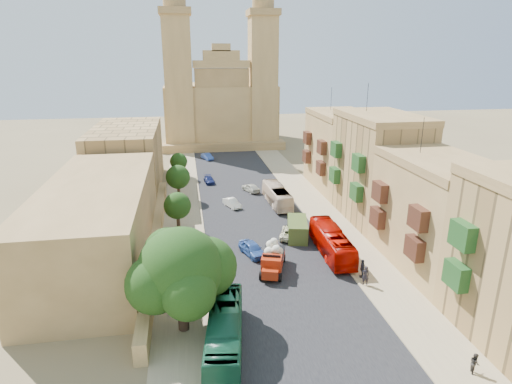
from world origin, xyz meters
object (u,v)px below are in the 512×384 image
object	(u,v)px
olive_pickup	(297,229)
pedestrian_c	(362,268)
church	(220,104)
bus_green_north	(225,332)
bus_cream_east	(277,195)
pedestrian_b	(475,363)
car_white_b	(251,188)
car_cream	(290,232)
pedestrian_a	(365,276)
ficus_tree	(182,272)
street_tree_c	(178,177)
bus_red_east	(332,242)
car_blue_b	(207,157)
car_blue_a	(252,249)
car_white_a	(232,203)
red_truck	(273,258)
street_tree_b	(177,206)
car_dkblue	(209,180)
street_tree_d	(179,162)
street_tree_a	(176,248)

from	to	relation	value
olive_pickup	pedestrian_c	xyz separation A→B (m)	(3.79, -10.44, -0.08)
church	bus_green_north	size ratio (longest dim) A/B	3.47
bus_cream_east	pedestrian_b	world-z (taller)	bus_cream_east
car_white_b	pedestrian_c	world-z (taller)	pedestrian_c
church	car_cream	bearing A→B (deg)	-86.95
pedestrian_a	pedestrian_c	xyz separation A→B (m)	(0.29, 1.43, -0.02)
ficus_tree	street_tree_c	distance (m)	32.03
bus_red_east	car_blue_b	xyz separation A→B (m)	(-10.83, 46.87, -0.80)
pedestrian_c	car_blue_a	bearing A→B (deg)	-113.11
car_white_a	bus_green_north	bearing A→B (deg)	-118.80
pedestrian_b	car_white_a	bearing A→B (deg)	37.09
car_white_b	pedestrian_a	bearing A→B (deg)	80.33
red_truck	pedestrian_b	size ratio (longest dim) A/B	3.82
olive_pickup	pedestrian_b	size ratio (longest dim) A/B	3.65
street_tree_b	car_dkblue	size ratio (longest dim) A/B	1.36
car_white_b	ficus_tree	bearing A→B (deg)	51.59
street_tree_c	ficus_tree	bearing A→B (deg)	-88.97
red_truck	car_cream	size ratio (longest dim) A/B	1.30
red_truck	car_white_b	world-z (taller)	red_truck
car_cream	street_tree_d	bearing A→B (deg)	-44.51
street_tree_a	car_dkblue	world-z (taller)	street_tree_a
street_tree_a	car_blue_a	world-z (taller)	street_tree_a
bus_cream_east	car_dkblue	bearing A→B (deg)	-56.41
pedestrian_a	pedestrian_c	distance (m)	1.46
red_truck	bus_green_north	distance (m)	12.82
bus_red_east	car_white_b	xyz separation A→B (m)	(-5.23, 23.62, -0.78)
car_cream	pedestrian_a	distance (m)	12.85
car_blue_b	bus_green_north	bearing A→B (deg)	-112.63
car_blue_a	ficus_tree	bearing A→B (deg)	-140.36
car_cream	car_blue_a	bearing A→B (deg)	58.11
car_white_b	pedestrian_c	xyz separation A→B (m)	(6.52, -29.04, 0.30)
bus_cream_east	car_white_b	bearing A→B (deg)	-69.10
street_tree_c	bus_green_north	world-z (taller)	street_tree_c
church	car_white_a	distance (m)	47.62
bus_red_east	pedestrian_a	xyz separation A→B (m)	(1.00, -6.86, -0.46)
ficus_tree	car_cream	xyz separation A→B (m)	(12.54, 16.19, -4.45)
bus_red_east	car_blue_b	bearing A→B (deg)	-75.00
ficus_tree	car_white_a	bearing A→B (deg)	76.05
car_blue_a	pedestrian_a	xyz separation A→B (m)	(9.54, -8.07, 0.25)
car_blue_b	car_white_b	bearing A→B (deg)	-97.04
bus_red_east	car_dkblue	size ratio (longest dim) A/B	2.77
street_tree_a	pedestrian_a	bearing A→B (deg)	-12.49
street_tree_a	pedestrian_c	world-z (taller)	street_tree_a
street_tree_d	car_blue_a	bearing A→B (deg)	-75.95
bus_red_east	car_white_b	distance (m)	24.20
church	red_truck	bearing A→B (deg)	-90.48
ficus_tree	bus_red_east	distance (m)	19.68
pedestrian_a	pedestrian_c	size ratio (longest dim) A/B	1.02
car_white_b	olive_pickup	bearing A→B (deg)	77.12
car_white_b	church	bearing A→B (deg)	-109.39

